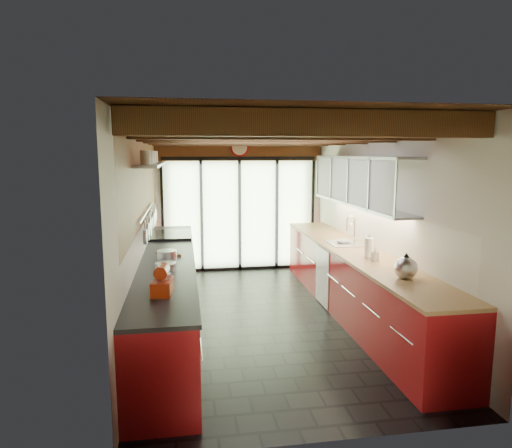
% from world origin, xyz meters
% --- Properties ---
extents(ground, '(5.50, 5.50, 0.00)m').
position_xyz_m(ground, '(0.00, 0.00, 0.00)').
color(ground, black).
rests_on(ground, ground).
extents(room_shell, '(5.50, 5.50, 5.50)m').
position_xyz_m(room_shell, '(0.00, 0.00, 1.65)').
color(room_shell, silver).
rests_on(room_shell, ground).
extents(ceiling_beams, '(3.14, 5.06, 4.90)m').
position_xyz_m(ceiling_beams, '(-0.00, 0.38, 2.46)').
color(ceiling_beams, '#593316').
rests_on(ceiling_beams, ground).
extents(glass_door, '(2.95, 0.10, 2.90)m').
position_xyz_m(glass_door, '(0.00, 2.69, 1.66)').
color(glass_door, '#C6EAAD').
rests_on(glass_door, ground).
extents(left_counter, '(0.68, 5.00, 0.92)m').
position_xyz_m(left_counter, '(-1.28, 0.00, 0.46)').
color(left_counter, '#A21419').
rests_on(left_counter, ground).
extents(range_stove, '(0.66, 0.90, 0.97)m').
position_xyz_m(range_stove, '(-1.28, 1.45, 0.47)').
color(range_stove, silver).
rests_on(range_stove, ground).
extents(right_counter, '(0.68, 5.00, 0.92)m').
position_xyz_m(right_counter, '(1.27, 0.00, 0.46)').
color(right_counter, '#A21419').
rests_on(right_counter, ground).
extents(sink_assembly, '(0.45, 0.52, 0.43)m').
position_xyz_m(sink_assembly, '(1.29, 0.40, 0.96)').
color(sink_assembly, silver).
rests_on(sink_assembly, right_counter).
extents(upper_cabinets_right, '(0.34, 3.00, 3.00)m').
position_xyz_m(upper_cabinets_right, '(1.43, 0.30, 1.85)').
color(upper_cabinets_right, silver).
rests_on(upper_cabinets_right, ground).
extents(left_wall_fixtures, '(0.28, 2.60, 0.96)m').
position_xyz_m(left_wall_fixtures, '(-1.47, 0.29, 1.78)').
color(left_wall_fixtures, silver).
rests_on(left_wall_fixtures, ground).
extents(stand_mixer, '(0.22, 0.34, 0.29)m').
position_xyz_m(stand_mixer, '(-1.27, -1.63, 1.03)').
color(stand_mixer, red).
rests_on(stand_mixer, left_counter).
extents(pot_large, '(0.30, 0.30, 0.15)m').
position_xyz_m(pot_large, '(-1.27, -0.37, 1.00)').
color(pot_large, silver).
rests_on(pot_large, left_counter).
extents(pot_small, '(0.32, 0.32, 0.09)m').
position_xyz_m(pot_small, '(-1.27, -0.76, 0.97)').
color(pot_small, silver).
rests_on(pot_small, left_counter).
extents(cutting_board, '(0.34, 0.40, 0.03)m').
position_xyz_m(cutting_board, '(-1.27, 0.04, 0.93)').
color(cutting_board, brown).
rests_on(cutting_board, left_counter).
extents(kettle, '(0.29, 0.32, 0.29)m').
position_xyz_m(kettle, '(1.27, -1.48, 1.05)').
color(kettle, silver).
rests_on(kettle, right_counter).
extents(paper_towel, '(0.15, 0.15, 0.30)m').
position_xyz_m(paper_towel, '(1.27, -0.49, 1.05)').
color(paper_towel, white).
rests_on(paper_towel, right_counter).
extents(soap_bottle, '(0.09, 0.09, 0.17)m').
position_xyz_m(soap_bottle, '(1.27, -0.69, 1.00)').
color(soap_bottle, silver).
rests_on(soap_bottle, right_counter).
extents(bowl, '(0.24, 0.24, 0.05)m').
position_xyz_m(bowl, '(1.27, 0.43, 0.95)').
color(bowl, silver).
rests_on(bowl, right_counter).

